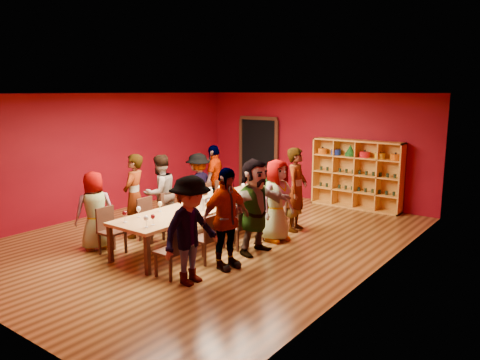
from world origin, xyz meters
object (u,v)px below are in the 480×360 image
object	(u,v)px
person_left_1	(134,196)
person_right_2	(255,206)
chair_person_left_4	(224,196)
person_right_0	(191,230)
person_left_2	(160,193)
tasting_table	(209,206)
chair_person_left_3	(209,200)
person_right_3	(277,200)
person_left_4	(214,179)
chair_person_right_3	(264,215)
chair_person_left_0	(109,228)
shelving_unit	(357,171)
person_left_3	(198,186)
chair_person_right_2	(239,224)
wine_bottle	(266,183)
chair_person_right_1	(207,236)
chair_person_left_2	(171,211)
spittoon_bowl	(212,202)
person_right_1	(226,219)
chair_person_right_0	(174,249)
chair_person_left_1	(149,217)
person_left_0	(95,211)
person_right_4	(297,190)

from	to	relation	value
person_left_1	person_right_2	distance (m)	2.70
chair_person_left_4	person_right_0	xyz separation A→B (m)	(2.22, -3.59, 0.39)
person_left_2	tasting_table	bearing A→B (deg)	105.80
chair_person_left_3	person_right_3	size ratio (longest dim) A/B	0.52
person_left_4	chair_person_right_3	size ratio (longest dim) A/B	1.95
chair_person_left_0	shelving_unit	bearing A→B (deg)	69.52
chair_person_left_3	person_left_3	world-z (taller)	person_left_3
tasting_table	chair_person_right_2	size ratio (longest dim) A/B	5.06
person_left_4	person_right_3	xyz separation A→B (m)	(2.43, -0.91, -0.02)
shelving_unit	wine_bottle	distance (m)	2.68
wine_bottle	person_left_2	bearing A→B (deg)	-121.17
chair_person_left_3	chair_person_right_1	distance (m)	2.83
person_right_3	chair_person_left_2	bearing A→B (deg)	122.94
person_right_2	spittoon_bowl	size ratio (longest dim) A/B	5.43
person_right_1	chair_person_right_3	distance (m)	1.92
chair_person_right_0	person_right_3	distance (m)	2.71
chair_person_left_0	person_left_3	size ratio (longest dim) A/B	0.56
chair_person_left_1	chair_person_left_2	size ratio (longest dim) A/B	1.00
person_left_0	chair_person_left_4	distance (m)	3.51
person_right_4	chair_person_left_0	bearing A→B (deg)	136.57
shelving_unit	person_left_1	size ratio (longest dim) A/B	1.36
tasting_table	chair_person_right_2	xyz separation A→B (m)	(0.91, -0.17, -0.20)
person_right_4	tasting_table	bearing A→B (deg)	131.17
chair_person_left_0	chair_person_right_1	bearing A→B (deg)	21.94
person_left_0	chair_person_left_2	bearing A→B (deg)	-170.94
person_right_3	person_right_2	bearing A→B (deg)	-165.95
tasting_table	wine_bottle	xyz separation A→B (m)	(0.10, 1.98, 0.17)
shelving_unit	chair_person_right_0	world-z (taller)	shelving_unit
tasting_table	person_left_0	distance (m)	2.29
chair_person_left_0	person_right_0	size ratio (longest dim) A/B	0.50
chair_person_left_1	person_right_4	distance (m)	3.24
chair_person_right_1	chair_person_right_0	bearing A→B (deg)	-90.00
shelving_unit	chair_person_left_2	bearing A→B (deg)	-116.95
chair_person_left_0	chair_person_left_3	size ratio (longest dim) A/B	1.00
person_left_4	person_right_4	world-z (taller)	person_right_4
tasting_table	wine_bottle	bearing A→B (deg)	87.18
person_left_1	person_right_0	bearing A→B (deg)	42.52
person_right_2	chair_person_right_3	xyz separation A→B (m)	(-0.37, 0.87, -0.42)
chair_person_right_0	person_right_1	size ratio (longest dim) A/B	0.50
person_left_4	person_right_3	bearing A→B (deg)	48.05
tasting_table	person_left_0	xyz separation A→B (m)	(-1.33, -1.86, 0.07)
chair_person_left_4	shelving_unit	bearing A→B (deg)	49.53
person_left_0	chair_person_left_3	xyz separation A→B (m)	(0.42, 2.91, -0.27)
person_left_1	person_left_4	size ratio (longest dim) A/B	1.02
spittoon_bowl	person_right_4	bearing A→B (deg)	59.34
person_left_1	chair_person_left_3	world-z (taller)	person_left_1
chair_person_left_4	person_right_0	size ratio (longest dim) A/B	0.50
chair_person_right_3	chair_person_left_1	bearing A→B (deg)	-139.23
chair_person_left_0	wine_bottle	bearing A→B (deg)	75.29
chair_person_right_0	shelving_unit	bearing A→B (deg)	85.58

